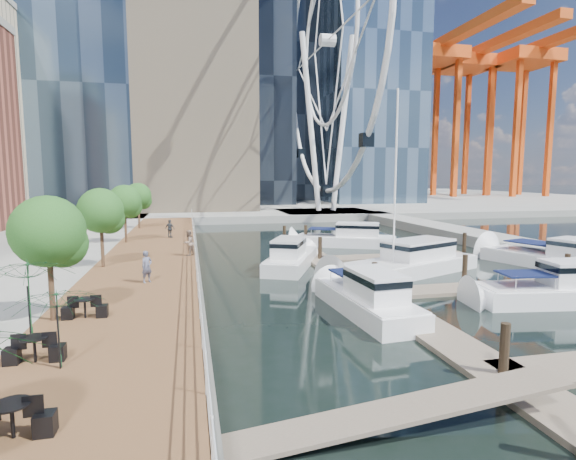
% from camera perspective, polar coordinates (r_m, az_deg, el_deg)
% --- Properties ---
extents(ground, '(520.00, 520.00, 0.00)m').
position_cam_1_polar(ground, '(16.24, 12.30, -16.05)').
color(ground, black).
rests_on(ground, ground).
extents(boardwalk, '(6.00, 60.00, 1.00)m').
position_cam_1_polar(boardwalk, '(29.24, -17.37, -4.85)').
color(boardwalk, brown).
rests_on(boardwalk, ground).
extents(seawall, '(0.25, 60.00, 1.00)m').
position_cam_1_polar(seawall, '(29.13, -11.46, -4.72)').
color(seawall, '#595954').
rests_on(seawall, ground).
extents(land_far, '(200.00, 114.00, 1.00)m').
position_cam_1_polar(land_far, '(115.87, -9.29, 3.92)').
color(land_far, gray).
rests_on(land_far, ground).
extents(breakwater, '(4.00, 60.00, 1.00)m').
position_cam_1_polar(breakwater, '(43.07, 25.51, -1.52)').
color(breakwater, gray).
rests_on(breakwater, ground).
extents(pier, '(14.00, 12.00, 1.00)m').
position_cam_1_polar(pier, '(68.89, 4.82, 2.03)').
color(pier, gray).
rests_on(pier, ground).
extents(railing, '(0.10, 60.00, 1.05)m').
position_cam_1_polar(railing, '(28.94, -11.71, -2.74)').
color(railing, white).
rests_on(railing, boardwalk).
extents(floating_docks, '(16.00, 34.00, 2.60)m').
position_cam_1_polar(floating_docks, '(28.16, 18.62, -5.36)').
color(floating_docks, '#6D6051').
rests_on(floating_docks, ground).
extents(ferris_wheel, '(5.80, 45.60, 47.80)m').
position_cam_1_polar(ferris_wheel, '(71.40, 5.04, 22.81)').
color(ferris_wheel, white).
rests_on(ferris_wheel, ground).
extents(port_cranes, '(40.00, 52.00, 38.00)m').
position_cam_1_polar(port_cranes, '(132.67, 22.11, 12.31)').
color(port_cranes, '#D84C14').
rests_on(port_cranes, ground).
extents(street_trees, '(2.60, 42.60, 4.60)m').
position_cam_1_polar(street_trees, '(28.07, -22.71, 2.26)').
color(street_trees, '#3F2B1C').
rests_on(street_trees, ground).
extents(cafe_tables, '(2.50, 13.70, 0.74)m').
position_cam_1_polar(cafe_tables, '(13.17, -30.37, -16.01)').
color(cafe_tables, black).
rests_on(cafe_tables, ground).
extents(yacht_foreground, '(9.23, 3.62, 2.15)m').
position_cam_1_polar(yacht_foreground, '(26.19, 31.17, -8.02)').
color(yacht_foreground, white).
rests_on(yacht_foreground, ground).
extents(pedestrian_near, '(0.69, 0.67, 1.60)m').
position_cam_1_polar(pedestrian_near, '(23.46, -17.50, -4.47)').
color(pedestrian_near, '#4E5168').
rests_on(pedestrian_near, boardwalk).
extents(pedestrian_mid, '(1.03, 1.05, 1.71)m').
position_cam_1_polar(pedestrian_mid, '(30.60, -12.52, -1.61)').
color(pedestrian_mid, gray).
rests_on(pedestrian_mid, boardwalk).
extents(pedestrian_far, '(0.98, 0.84, 1.57)m').
position_cam_1_polar(pedestrian_far, '(39.92, -14.76, 0.17)').
color(pedestrian_far, '#333940').
rests_on(pedestrian_far, boardwalk).
extents(moored_yachts, '(24.53, 38.51, 11.50)m').
position_cam_1_polar(moored_yachts, '(29.45, 17.07, -5.75)').
color(moored_yachts, silver).
rests_on(moored_yachts, ground).
extents(cafe_seating, '(4.58, 10.41, 2.66)m').
position_cam_1_polar(cafe_seating, '(13.62, -31.12, -11.30)').
color(cafe_seating, '#0D3311').
rests_on(cafe_seating, ground).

